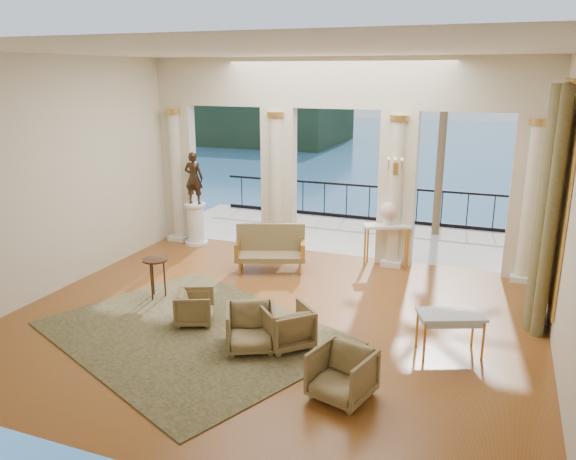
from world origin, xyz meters
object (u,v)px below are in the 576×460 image
at_px(pedestal, 196,225).
at_px(statue, 194,178).
at_px(console_table, 387,232).
at_px(armchair_d, 195,306).
at_px(settee, 270,248).
at_px(armchair_b, 342,372).
at_px(game_table, 451,318).
at_px(armchair_c, 287,325).
at_px(armchair_a, 251,326).
at_px(side_table, 155,264).

bearing_deg(pedestal, statue, 0.00).
bearing_deg(console_table, statue, 156.23).
relative_size(armchair_d, statue, 0.49).
bearing_deg(console_table, settee, -177.80).
height_order(armchair_b, game_table, armchair_b).
height_order(pedestal, console_table, pedestal).
bearing_deg(statue, armchair_c, 127.78).
distance_m(armchair_a, statue, 5.97).
height_order(armchair_a, game_table, armchair_a).
distance_m(pedestal, side_table, 3.51).
xyz_separation_m(settee, statue, (-2.48, 1.10, 1.19)).
bearing_deg(game_table, settee, 125.26).
relative_size(console_table, side_table, 1.38).
relative_size(game_table, side_table, 1.40).
xyz_separation_m(game_table, side_table, (-5.44, 0.28, 0.08)).
relative_size(statue, side_table, 1.64).
distance_m(console_table, side_table, 5.03).
bearing_deg(settee, pedestal, 135.84).
distance_m(settee, side_table, 2.66).
relative_size(armchair_a, statue, 0.60).
bearing_deg(side_table, armchair_d, -30.11).
relative_size(game_table, statue, 0.86).
bearing_deg(armchair_d, console_table, -53.90).
bearing_deg(armchair_d, armchair_c, -119.80).
distance_m(armchair_d, settee, 2.98).
distance_m(armchair_a, console_table, 4.79).
bearing_deg(armchair_a, game_table, -7.59).
distance_m(armchair_a, pedestal, 5.83).
distance_m(armchair_a, side_table, 2.84).
relative_size(settee, side_table, 2.08).
distance_m(armchair_b, pedestal, 7.55).
relative_size(armchair_c, armchair_d, 1.14).
xyz_separation_m(armchair_a, settee, (-1.13, 3.47, 0.11)).
bearing_deg(armchair_c, pedestal, -91.39).
height_order(armchair_d, console_table, console_table).
height_order(armchair_d, side_table, side_table).
bearing_deg(console_table, armchair_b, -108.89).
xyz_separation_m(armchair_d, pedestal, (-2.32, 4.06, 0.18)).
bearing_deg(armchair_d, statue, 6.67).
bearing_deg(console_table, armchair_a, -128.58).
bearing_deg(armchair_a, armchair_d, 132.63).
relative_size(armchair_b, side_table, 0.97).
xyz_separation_m(game_table, console_table, (-1.72, 3.67, 0.20)).
relative_size(armchair_a, armchair_c, 1.06).
height_order(armchair_a, armchair_b, armchair_a).
bearing_deg(statue, settee, 150.10).
bearing_deg(settee, statue, 135.84).
relative_size(settee, statue, 1.27).
xyz_separation_m(armchair_d, game_table, (4.18, 0.45, 0.28)).
distance_m(armchair_c, pedestal, 5.93).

